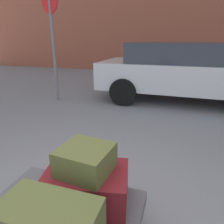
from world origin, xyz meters
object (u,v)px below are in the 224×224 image
Objects in this scene: luggage_cart at (60,222)px; duffel_bag_olive_topmost_pile at (86,160)px; parked_car at (186,71)px; suitcase_maroon_rear_left at (87,186)px; no_parking_sign at (53,36)px; bollard_kerb_near at (223,76)px.

duffel_bag_olive_topmost_pile is at bearing 51.14° from luggage_cart.
suitcase_maroon_rear_left is at bearing -99.31° from parked_car.
parked_car is 1.70× the size of no_parking_sign.
parked_car reaches higher than duffel_bag_olive_topmost_pile.
no_parking_sign is at bearing 113.06° from suitcase_maroon_rear_left.
parked_car is at bearing 86.49° from duffel_bag_olive_topmost_pile.
parked_car is (0.85, 4.49, 0.49)m from luggage_cart.
duffel_bag_olive_topmost_pile is (0.00, 0.00, 0.23)m from suitcase_maroon_rear_left.
duffel_bag_olive_topmost_pile is 6.83m from bollard_kerb_near.
bollard_kerb_near is 5.50m from no_parking_sign.
no_parking_sign is (-3.08, -0.95, 0.80)m from parked_car.
bollard_kerb_near is (2.10, 6.70, 0.07)m from luggage_cart.
bollard_kerb_near is (1.25, 2.21, -0.43)m from parked_car.
luggage_cart is 0.30m from suitcase_maroon_rear_left.
suitcase_maroon_rear_left is 4.38m from parked_car.
no_parking_sign reaches higher than suitcase_maroon_rear_left.
luggage_cart is 0.26× the size of parked_car.
parked_car is 6.44× the size of bollard_kerb_near.
bollard_kerb_near is (1.95, 6.53, -0.36)m from duffel_bag_olive_topmost_pile.
duffel_bag_olive_topmost_pile is 4.21m from no_parking_sign.
parked_car is (0.71, 4.32, 0.06)m from duffel_bag_olive_topmost_pile.
duffel_bag_olive_topmost_pile reaches higher than suitcase_maroon_rear_left.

